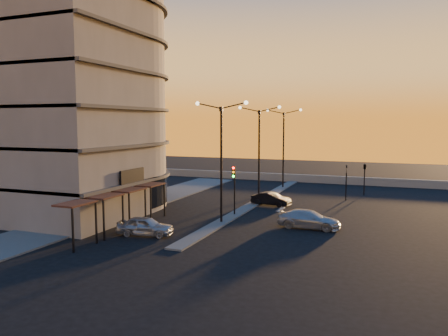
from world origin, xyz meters
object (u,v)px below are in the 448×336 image
at_px(streetlamp_mid, 259,146).
at_px(car_wagon, 309,219).
at_px(car_hatchback, 145,226).
at_px(car_sedan, 271,199).
at_px(traffic_light_main, 234,182).

bearing_deg(streetlamp_mid, car_wagon, -53.66).
bearing_deg(car_wagon, streetlamp_mid, 37.68).
distance_m(streetlamp_mid, car_hatchback, 16.60).
relative_size(streetlamp_mid, car_wagon, 2.04).
bearing_deg(car_wagon, car_sedan, 34.52).
relative_size(traffic_light_main, car_wagon, 0.91).
relative_size(car_sedan, car_wagon, 0.80).
height_order(car_hatchback, car_wagon, car_wagon).
bearing_deg(car_hatchback, car_sedan, -31.32).
height_order(streetlamp_mid, car_wagon, streetlamp_mid).
height_order(car_hatchback, car_sedan, car_hatchback).
height_order(traffic_light_main, car_hatchback, traffic_light_main).
bearing_deg(streetlamp_mid, car_sedan, -40.38).
xyz_separation_m(traffic_light_main, car_wagon, (6.69, -1.96, -2.21)).
distance_m(streetlamp_mid, car_wagon, 12.31).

